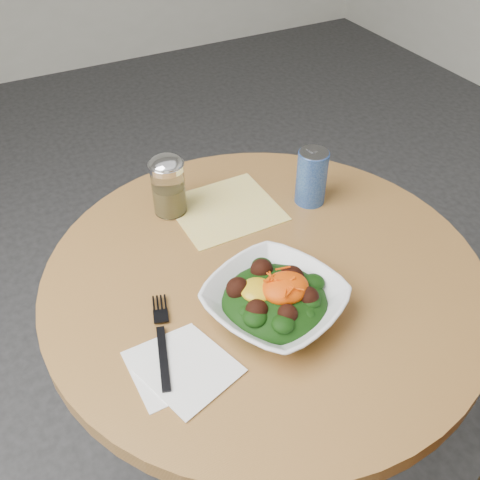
{
  "coord_description": "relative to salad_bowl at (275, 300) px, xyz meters",
  "views": [
    {
      "loc": [
        -0.41,
        -0.68,
        1.51
      ],
      "look_at": [
        -0.03,
        0.04,
        0.81
      ],
      "focal_mm": 40.0,
      "sensor_mm": 36.0,
      "label": 1
    }
  ],
  "objects": [
    {
      "name": "salad_bowl",
      "position": [
        0.0,
        0.0,
        0.0
      ],
      "size": [
        0.31,
        0.31,
        0.09
      ],
      "color": "white",
      "rests_on": "table"
    },
    {
      "name": "beverage_can",
      "position": [
        0.25,
        0.27,
        0.03
      ],
      "size": [
        0.07,
        0.07,
        0.14
      ],
      "color": "navy",
      "rests_on": "table"
    },
    {
      "name": "cloth_napkin",
      "position": [
        0.06,
        0.33,
        -0.03
      ],
      "size": [
        0.23,
        0.21,
        0.0
      ],
      "primitive_type": "cube",
      "rotation": [
        0.0,
        0.0,
        0.01
      ],
      "color": "yellow",
      "rests_on": "table"
    },
    {
      "name": "table",
      "position": [
        0.04,
        0.11,
        -0.23
      ],
      "size": [
        0.9,
        0.9,
        0.75
      ],
      "color": "black",
      "rests_on": "ground"
    },
    {
      "name": "fork",
      "position": [
        -0.21,
        0.04,
        -0.03
      ],
      "size": [
        0.09,
        0.21,
        0.0
      ],
      "color": "black",
      "rests_on": "table"
    },
    {
      "name": "ground",
      "position": [
        0.04,
        0.11,
        -0.78
      ],
      "size": [
        6.0,
        6.0,
        0.0
      ],
      "primitive_type": "plane",
      "color": "#2A292C",
      "rests_on": "ground"
    },
    {
      "name": "paper_napkins",
      "position": [
        -0.2,
        -0.04,
        -0.03
      ],
      "size": [
        0.18,
        0.18,
        0.0
      ],
      "color": "white",
      "rests_on": "table"
    },
    {
      "name": "spice_shaker",
      "position": [
        -0.05,
        0.38,
        0.04
      ],
      "size": [
        0.08,
        0.08,
        0.14
      ],
      "color": "silver",
      "rests_on": "table"
    }
  ]
}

